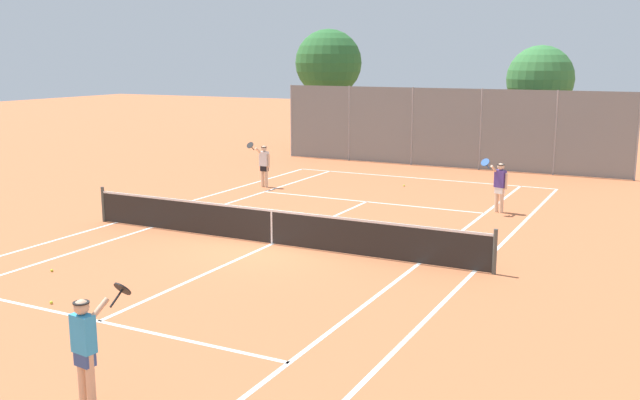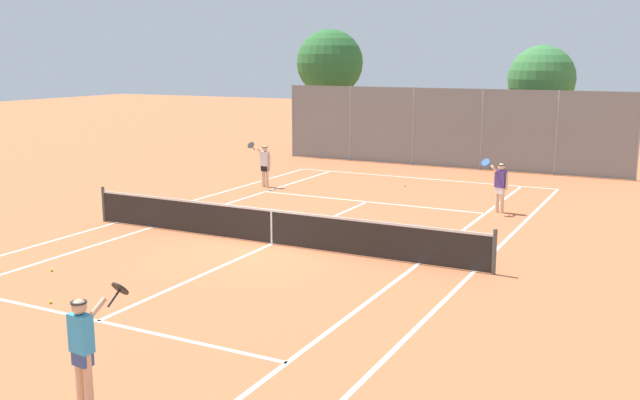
% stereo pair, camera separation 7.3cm
% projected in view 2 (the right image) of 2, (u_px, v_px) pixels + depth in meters
% --- Properties ---
extents(ground_plane, '(120.00, 120.00, 0.00)m').
position_uv_depth(ground_plane, '(272.00, 244.00, 19.09)').
color(ground_plane, '#BC663D').
extents(court_line_markings, '(11.10, 23.90, 0.01)m').
position_uv_depth(court_line_markings, '(272.00, 244.00, 19.09)').
color(court_line_markings, silver).
rests_on(court_line_markings, ground).
extents(tennis_net, '(12.00, 0.10, 1.07)m').
position_uv_depth(tennis_net, '(272.00, 226.00, 18.99)').
color(tennis_net, '#474C47').
rests_on(tennis_net, ground).
extents(player_near_side, '(0.73, 0.72, 1.77)m').
position_uv_depth(player_near_side, '(83.00, 344.00, 10.07)').
color(player_near_side, '#D8A884').
rests_on(player_near_side, ground).
extents(player_far_left, '(0.72, 0.72, 1.77)m').
position_uv_depth(player_far_left, '(265.00, 163.00, 27.33)').
color(player_far_left, beige).
rests_on(player_far_left, ground).
extents(player_far_right, '(0.82, 0.70, 1.77)m').
position_uv_depth(player_far_right, '(500.00, 184.00, 22.79)').
color(player_far_right, beige).
rests_on(player_far_right, ground).
extents(loose_tennis_ball_2, '(0.07, 0.07, 0.07)m').
position_uv_depth(loose_tennis_ball_2, '(405.00, 186.00, 27.59)').
color(loose_tennis_ball_2, '#D1DB33').
rests_on(loose_tennis_ball_2, ground).
extents(loose_tennis_ball_3, '(0.07, 0.07, 0.07)m').
position_uv_depth(loose_tennis_ball_3, '(52.00, 270.00, 16.63)').
color(loose_tennis_ball_3, '#D1DB33').
rests_on(loose_tennis_ball_3, ground).
extents(loose_tennis_ball_5, '(0.07, 0.07, 0.07)m').
position_uv_depth(loose_tennis_ball_5, '(51.00, 302.00, 14.46)').
color(loose_tennis_ball_5, '#D1DB33').
rests_on(loose_tennis_ball_5, ground).
extents(back_fence, '(16.04, 0.08, 3.59)m').
position_uv_depth(back_fence, '(447.00, 128.00, 32.13)').
color(back_fence, gray).
rests_on(back_fence, ground).
extents(tree_behind_left, '(3.58, 3.58, 6.42)m').
position_uv_depth(tree_behind_left, '(331.00, 64.00, 38.30)').
color(tree_behind_left, brown).
rests_on(tree_behind_left, ground).
extents(tree_behind_right, '(3.06, 3.06, 5.47)m').
position_uv_depth(tree_behind_right, '(542.00, 82.00, 32.59)').
color(tree_behind_right, brown).
rests_on(tree_behind_right, ground).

